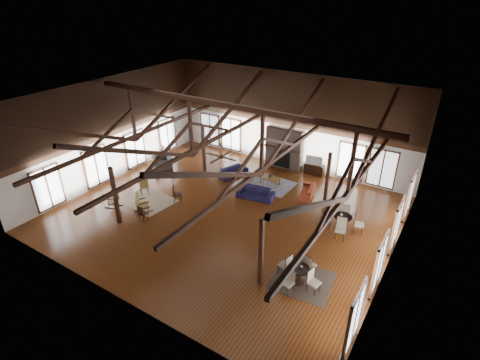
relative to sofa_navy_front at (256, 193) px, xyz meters
The scene contains 31 objects.
floor 2.28m from the sofa_navy_front, 102.43° to the right, with size 16.00×16.00×0.00m, color #5B2E13.
ceiling 6.14m from the sofa_navy_front, 102.43° to the right, with size 16.00×14.00×0.02m, color black.
wall_back 5.52m from the sofa_navy_front, 95.81° to the left, with size 16.00×0.02×6.00m, color silver.
wall_front 9.61m from the sofa_navy_front, 93.03° to the right, with size 16.00×0.02×6.00m, color silver.
wall_left 9.18m from the sofa_navy_front, 165.39° to the right, with size 0.02×14.00×6.00m, color silver.
wall_right 8.28m from the sofa_navy_front, 16.41° to the right, with size 0.02×14.00×6.00m, color silver.
roof_truss 4.36m from the sofa_navy_front, 102.43° to the right, with size 15.60×14.07×3.14m.
post_grid 2.58m from the sofa_navy_front, 102.43° to the right, with size 8.16×7.16×3.05m.
fireplace 4.59m from the sofa_navy_front, 96.24° to the left, with size 2.50×0.69×2.60m.
ceiling_fan 4.70m from the sofa_navy_front, 89.78° to the right, with size 1.60×1.60×0.75m.
sofa_navy_front is the anchor object (origin of this frame).
sofa_navy_left 3.02m from the sofa_navy_front, 147.11° to the left, with size 0.72×1.85×0.54m, color #181439.
sofa_orange 2.90m from the sofa_navy_front, 38.47° to the left, with size 0.70×1.78×0.52m, color maroon.
coffee_table 1.83m from the sofa_navy_front, 92.39° to the left, with size 1.31×0.81×0.47m.
vase 1.85m from the sofa_navy_front, 92.71° to the left, with size 0.19×0.19×0.20m, color #B2B2B2.
armchair 7.00m from the sofa_navy_front, behind, with size 1.15×1.01×0.75m, color #2D2C2E.
side_table_lamp 7.74m from the sofa_navy_front, behind, with size 0.47×0.47×1.21m.
rocking_chair_a 6.28m from the sofa_navy_front, 152.41° to the right, with size 0.93×0.83×1.07m.
rocking_chair_b 6.17m from the sofa_navy_front, 133.98° to the right, with size 0.79×0.99×1.13m.
rocking_chair_c 7.55m from the sofa_navy_front, 140.54° to the right, with size 0.91×0.68×1.05m.
side_chair_a 4.37m from the sofa_navy_front, 142.71° to the right, with size 0.57×0.57×0.99m.
side_chair_b 6.17m from the sofa_navy_front, 126.00° to the right, with size 0.38×0.38×0.88m.
cafe_table_near 6.81m from the sofa_navy_front, 45.56° to the right, with size 1.93×1.93×0.98m.
cafe_table_far 5.05m from the sofa_navy_front, ahead, with size 2.06×2.06×1.05m.
cup_near 6.80m from the sofa_navy_front, 44.86° to the right, with size 0.11×0.11×0.09m, color #B2B2B2.
cup_far 4.98m from the sofa_navy_front, ahead, with size 0.13×0.13×0.11m, color #B2B2B2.
tv_console 4.81m from the sofa_navy_front, 70.68° to the left, with size 1.26×0.47×0.63m, color black.
television 4.84m from the sofa_navy_front, 71.09° to the left, with size 1.04×0.14×0.60m, color #B2B2B2.
rug_tan 5.90m from the sofa_navy_front, 144.87° to the right, with size 2.73×2.15×0.01m, color tan.
rug_navy 1.86m from the sofa_navy_front, 95.98° to the left, with size 2.90×2.17×0.01m, color #1A214A.
rug_dark 6.78m from the sofa_navy_front, 43.88° to the right, with size 2.31×2.10×0.01m, color black.
Camera 1 is at (9.30, -13.43, 10.48)m, focal length 28.00 mm.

